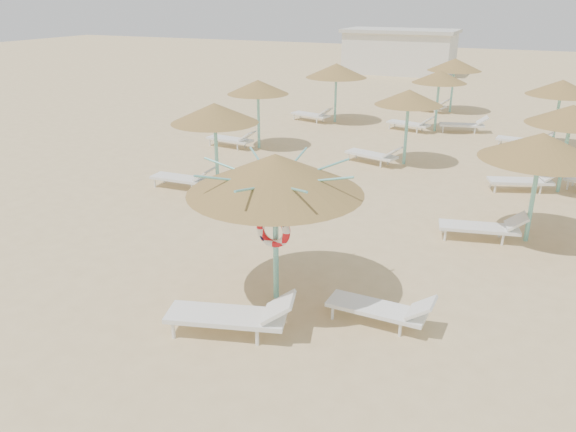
% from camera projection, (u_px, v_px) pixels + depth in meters
% --- Properties ---
extents(ground, '(120.00, 120.00, 0.00)m').
position_uv_depth(ground, '(274.00, 293.00, 11.42)').
color(ground, '#D7B783').
rests_on(ground, ground).
extents(main_palapa, '(3.31, 3.31, 2.97)m').
position_uv_depth(main_palapa, '(275.00, 174.00, 10.30)').
color(main_palapa, '#74CAC0').
rests_on(main_palapa, ground).
extents(lounger_main_a, '(2.37, 1.28, 0.83)m').
position_uv_depth(lounger_main_a, '(234.00, 315.00, 9.89)').
color(lounger_main_a, white).
rests_on(lounger_main_a, ground).
extents(lounger_main_b, '(1.96, 0.65, 0.71)m').
position_uv_depth(lounger_main_b, '(383.00, 308.00, 10.21)').
color(lounger_main_b, white).
rests_on(lounger_main_b, ground).
extents(palapa_field, '(20.31, 19.23, 2.72)m').
position_uv_depth(palapa_field, '(491.00, 103.00, 18.56)').
color(palapa_field, '#74CAC0').
rests_on(palapa_field, ground).
extents(service_hut, '(8.40, 4.40, 3.25)m').
position_uv_depth(service_hut, '(400.00, 51.00, 42.80)').
color(service_hut, silver).
rests_on(service_hut, ground).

